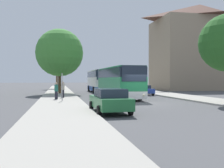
# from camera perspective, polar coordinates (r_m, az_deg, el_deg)

# --- Properties ---
(ground_plane) EXTENTS (300.00, 300.00, 0.00)m
(ground_plane) POSITION_cam_1_polar(r_m,az_deg,el_deg) (22.69, 6.83, -4.23)
(ground_plane) COLOR #4C4C4F
(ground_plane) RESTS_ON ground
(sidewalk_left) EXTENTS (4.00, 120.00, 0.15)m
(sidewalk_left) POSITION_cam_1_polar(r_m,az_deg,el_deg) (21.53, -11.18, -4.33)
(sidewalk_left) COLOR #A39E93
(sidewalk_left) RESTS_ON ground_plane
(sidewalk_right) EXTENTS (4.00, 120.00, 0.15)m
(sidewalk_right) POSITION_cam_1_polar(r_m,az_deg,el_deg) (25.77, 21.79, -3.50)
(sidewalk_right) COLOR #A39E93
(sidewalk_right) RESTS_ON ground_plane
(building_right_background) EXTENTS (17.66, 10.92, 17.09)m
(building_right_background) POSITION_cam_1_polar(r_m,az_deg,el_deg) (55.87, 18.55, 7.61)
(building_right_background) COLOR gray
(building_right_background) RESTS_ON ground_plane
(bus_front) EXTENTS (3.16, 10.64, 3.35)m
(bus_front) POSITION_cam_1_polar(r_m,az_deg,el_deg) (28.46, 1.51, 0.45)
(bus_front) COLOR silver
(bus_front) RESTS_ON ground_plane
(bus_middle) EXTENTS (2.75, 11.58, 3.49)m
(bus_middle) POSITION_cam_1_polar(r_m,az_deg,el_deg) (42.34, -2.95, 0.73)
(bus_middle) COLOR #2D519E
(bus_middle) RESTS_ON ground_plane
(parked_car_left_curb) EXTENTS (2.14, 4.64, 1.50)m
(parked_car_left_curb) POSITION_cam_1_polar(r_m,az_deg,el_deg) (16.21, -0.51, -3.54)
(parked_car_left_curb) COLOR #236B38
(parked_car_left_curb) RESTS_ON ground_plane
(parked_car_right_near) EXTENTS (2.12, 4.03, 1.31)m
(parked_car_right_near) POSITION_cam_1_polar(r_m,az_deg,el_deg) (34.56, 6.69, -1.27)
(parked_car_right_near) COLOR #233D9E
(parked_car_right_near) RESTS_ON ground_plane
(parked_car_right_far) EXTENTS (2.23, 4.23, 1.54)m
(parked_car_right_far) POSITION_cam_1_polar(r_m,az_deg,el_deg) (45.61, 2.39, -0.58)
(parked_car_right_far) COLOR silver
(parked_car_right_far) RESTS_ON ground_plane
(bus_stop_sign) EXTENTS (0.08, 0.45, 2.48)m
(bus_stop_sign) POSITION_cam_1_polar(r_m,az_deg,el_deg) (23.75, -10.82, 0.08)
(bus_stop_sign) COLOR gray
(bus_stop_sign) RESTS_ON sidewalk_left
(pedestrian_waiting_near) EXTENTS (0.36, 0.36, 1.70)m
(pedestrian_waiting_near) POSITION_cam_1_polar(r_m,az_deg,el_deg) (28.16, -10.66, -1.17)
(pedestrian_waiting_near) COLOR #23232D
(pedestrian_waiting_near) RESTS_ON sidewalk_left
(pedestrian_waiting_far) EXTENTS (0.36, 0.36, 1.63)m
(pedestrian_waiting_far) POSITION_cam_1_polar(r_m,az_deg,el_deg) (25.85, -12.03, -1.46)
(pedestrian_waiting_far) COLOR #23232D
(pedestrian_waiting_far) RESTS_ON sidewalk_left
(tree_left_near) EXTENTS (4.15, 4.15, 7.85)m
(tree_left_near) POSITION_cam_1_polar(r_m,az_deg,el_deg) (56.88, -11.92, 4.84)
(tree_left_near) COLOR #513D23
(tree_left_near) RESTS_ON sidewalk_left
(tree_left_far) EXTENTS (6.57, 6.57, 8.92)m
(tree_left_far) POSITION_cam_1_polar(r_m,az_deg,el_deg) (37.35, -11.35, 6.68)
(tree_left_far) COLOR #47331E
(tree_left_far) RESTS_ON sidewalk_left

